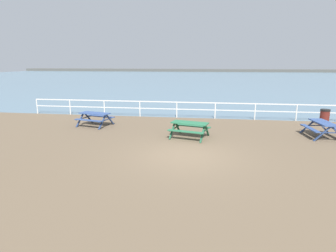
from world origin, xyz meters
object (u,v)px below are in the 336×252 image
Objects in this scene: picnic_table_mid_centre at (190,126)px; picnic_table_far_left at (323,126)px; litter_bin at (325,117)px; picnic_table_near_left at (95,116)px.

picnic_table_far_left is (6.58, 1.07, 0.00)m from picnic_table_mid_centre.
picnic_table_mid_centre is 8.73m from litter_bin.
picnic_table_far_left is 3.18m from litter_bin.
litter_bin reaches higher than picnic_table_near_left.
picnic_table_near_left is 12.30m from picnic_table_far_left.
picnic_table_near_left is 5.99m from picnic_table_mid_centre.
picnic_table_far_left is at bearing 23.61° from picnic_table_mid_centre.
picnic_table_near_left is 2.22× the size of litter_bin.
litter_bin is at bearing 41.84° from picnic_table_mid_centre.
litter_bin is (1.17, 2.96, -0.10)m from picnic_table_far_left.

